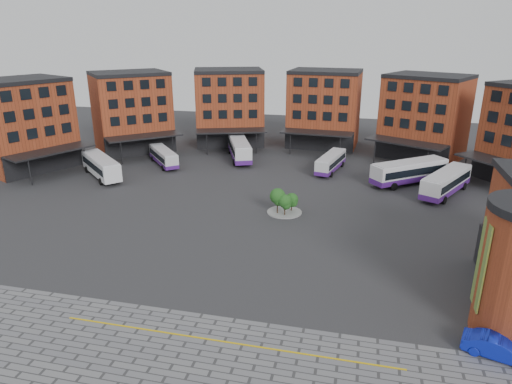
% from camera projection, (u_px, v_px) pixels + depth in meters
% --- Properties ---
extents(ground, '(160.00, 160.00, 0.00)m').
position_uv_depth(ground, '(245.00, 254.00, 47.14)').
color(ground, '#28282B').
rests_on(ground, ground).
extents(yellow_line, '(26.00, 0.15, 0.02)m').
position_uv_depth(yellow_line, '(224.00, 342.00, 33.87)').
color(yellow_line, gold).
rests_on(yellow_line, paving_zone).
extents(main_building, '(94.14, 42.48, 14.60)m').
position_uv_depth(main_building, '(273.00, 117.00, 80.76)').
color(main_building, '#913B1F').
rests_on(main_building, ground).
extents(tree_island, '(4.40, 4.40, 3.35)m').
position_uv_depth(tree_island, '(284.00, 201.00, 56.75)').
color(tree_island, gray).
rests_on(tree_island, ground).
extents(bus_a, '(10.37, 9.77, 3.28)m').
position_uv_depth(bus_a, '(101.00, 165.00, 70.78)').
color(bus_a, white).
rests_on(bus_a, ground).
extents(bus_b, '(8.11, 8.96, 2.77)m').
position_uv_depth(bus_b, '(164.00, 156.00, 77.30)').
color(bus_b, silver).
rests_on(bus_b, ground).
extents(bus_c, '(7.28, 12.56, 3.49)m').
position_uv_depth(bus_c, '(239.00, 149.00, 80.73)').
color(bus_c, silver).
rests_on(bus_c, ground).
extents(bus_d, '(4.38, 10.15, 2.79)m').
position_uv_depth(bus_d, '(331.00, 162.00, 74.05)').
color(bus_d, silver).
rests_on(bus_d, ground).
extents(bus_e, '(11.59, 9.97, 3.52)m').
position_uv_depth(bus_e, '(409.00, 172.00, 67.76)').
color(bus_e, white).
rests_on(bus_e, ground).
extents(bus_f, '(8.13, 11.80, 3.37)m').
position_uv_depth(bus_f, '(446.00, 182.00, 63.39)').
color(bus_f, white).
rests_on(bus_f, ground).
extents(blue_car, '(5.08, 2.99, 1.58)m').
position_uv_depth(blue_car, '(499.00, 348.00, 32.07)').
color(blue_car, '#0D1EB5').
rests_on(blue_car, ground).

